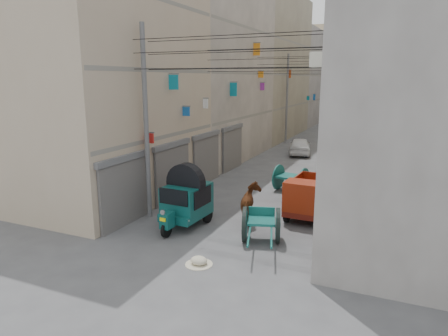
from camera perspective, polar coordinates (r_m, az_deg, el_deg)
The scene contains 18 objects.
ground at distance 11.38m, azimuth -12.59°, elevation -18.53°, with size 140.00×140.00×0.00m, color #47474A.
building_row_left at distance 44.12m, azimuth 5.56°, elevation 13.40°, with size 8.00×62.00×14.00m.
building_row_right at distance 41.90m, azimuth 27.29°, elevation 12.14°, with size 8.00×62.00×14.00m.
end_cap_building at distance 73.96m, azimuth 19.72°, elevation 12.45°, with size 22.00×10.00×13.00m, color gray.
shutters_left at distance 21.08m, azimuth -4.71°, elevation 0.72°, with size 0.18×14.40×2.88m.
signboards at distance 30.08m, azimuth 12.42°, elevation 7.77°, with size 8.22×40.52×5.67m.
ac_units at distance 15.64m, azimuth 15.97°, elevation 18.05°, with size 0.70×6.55×3.35m.
utility_poles at distance 25.50m, azimuth 10.35°, elevation 8.32°, with size 7.40×22.20×8.00m.
overhead_cables at distance 22.93m, azimuth 9.03°, elevation 14.83°, with size 7.40×22.52×1.12m.
auto_rickshaw at distance 16.12m, azimuth -5.44°, elevation -4.29°, with size 1.68×2.82×1.96m.
tonga_cart at distance 14.67m, azimuth 5.34°, elevation -8.01°, with size 1.87×3.05×1.29m.
mini_truck at distance 17.22m, azimuth 11.70°, elevation -4.41°, with size 1.53×3.24×1.80m.
second_cart at distance 21.27m, azimuth 9.52°, elevation -1.44°, with size 1.78×1.64×1.35m.
feed_sack at distance 13.15m, azimuth -3.61°, elevation -13.06°, with size 0.55×0.44×0.28m, color beige.
horse at distance 16.43m, azimuth 3.91°, elevation -5.24°, with size 0.86×1.88×1.59m, color #642C17.
distant_car_white at distance 31.95m, azimuth 10.79°, elevation 3.12°, with size 1.58×3.92×1.34m, color white.
distant_car_grey at distance 41.96m, azimuth 18.39°, elevation 4.91°, with size 1.38×3.95×1.30m, color slate.
distant_car_green at distance 43.34m, azimuth 16.06°, elevation 5.31°, with size 1.86×4.58×1.33m, color #1A4D36.
Camera 1 is at (5.99, -7.72, 5.83)m, focal length 32.00 mm.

